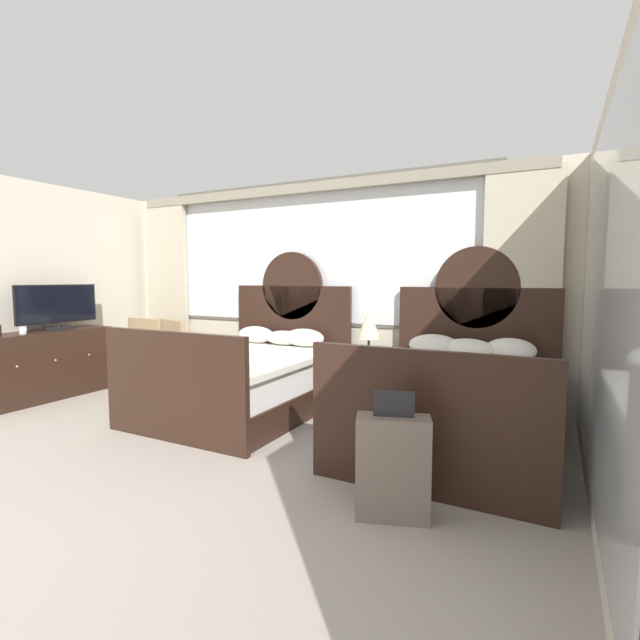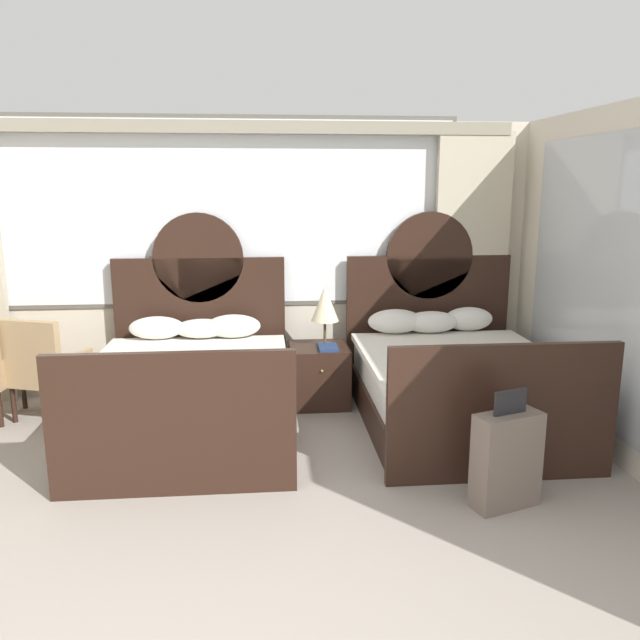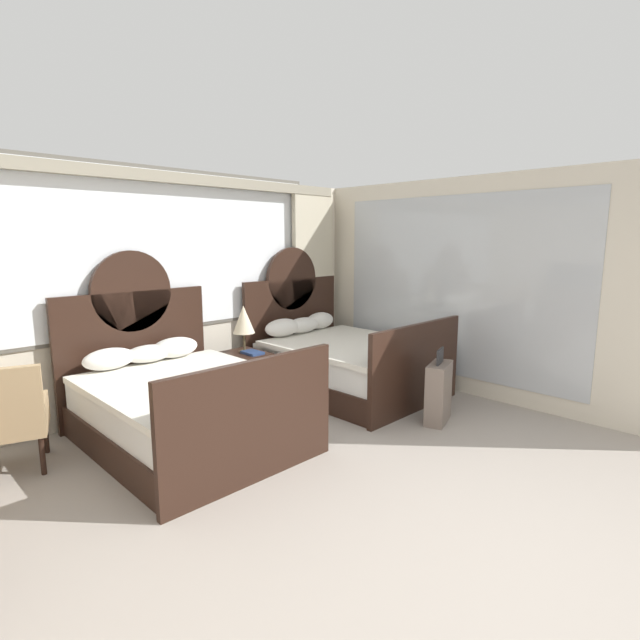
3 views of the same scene
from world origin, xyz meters
The scene contains 13 objects.
wall_back_window centered at (0.00, 4.16, 1.46)m, with size 6.07×0.22×2.74m.
wall_right_mirror centered at (3.07, 1.81, 1.35)m, with size 0.08×4.76×2.70m.
bed_near_window centered at (-0.26, 3.06, 0.39)m, with size 1.67×2.17×1.83m.
bed_near_mirror centered at (2.04, 3.06, 0.39)m, with size 1.67×2.17×1.83m.
nightstand_between_beds centered at (0.89, 3.68, 0.29)m, with size 0.56×0.58×0.58m.
table_lamp_on_nightstand centered at (0.95, 3.70, 0.98)m, with size 0.27×0.27×0.58m.
book_on_nightstand centered at (0.97, 3.57, 0.59)m, with size 0.18×0.26×0.03m.
dresser_minibar centered at (-2.80, 2.31, 0.42)m, with size 0.51×1.61×0.84m.
tv_flatscreen centered at (-2.77, 2.51, 1.14)m, with size 0.20×1.04×0.57m.
cup_on_dresser centered at (-2.73, 2.06, 0.89)m, with size 0.11×0.08×0.08m.
armchair_by_window_left centered at (-1.61, 3.50, 0.50)m, with size 0.72×0.72×0.95m.
armchair_by_window_centre centered at (-2.18, 3.50, 0.50)m, with size 0.61×0.61×0.95m.
suitcase_on_floor centered at (1.94, 1.58, 0.33)m, with size 0.49×0.33×0.81m.
Camera 1 is at (2.79, -1.04, 1.49)m, focal length 25.54 mm.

